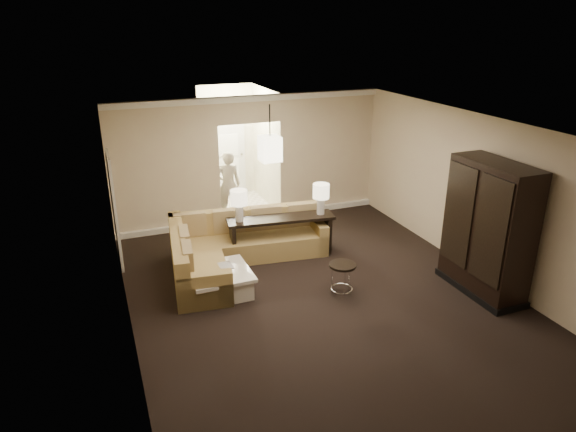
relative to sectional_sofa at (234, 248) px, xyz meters
name	(u,v)px	position (x,y,z in m)	size (l,w,h in m)	color
ground	(328,304)	(1.01, -1.93, -0.35)	(8.00, 8.00, 0.00)	black
wall_back	(251,160)	(1.01, 2.07, 1.05)	(6.00, 0.04, 2.80)	beige
wall_front	(539,392)	(1.01, -5.93, 1.05)	(6.00, 0.04, 2.80)	beige
wall_left	(124,255)	(-1.99, -1.93, 1.05)	(0.04, 8.00, 2.80)	beige
wall_right	(488,200)	(4.01, -1.93, 1.05)	(0.04, 8.00, 2.80)	beige
ceiling	(333,132)	(1.01, -1.93, 2.45)	(6.00, 8.00, 0.02)	white
crown_molding	(250,99)	(1.01, 2.02, 2.38)	(6.00, 0.10, 0.12)	white
baseboard	(253,218)	(1.01, 2.02, -0.29)	(6.00, 0.10, 0.12)	white
side_door	(115,210)	(-1.96, 0.87, 0.70)	(0.05, 0.90, 2.10)	silver
foyer	(234,151)	(1.01, 3.42, 0.95)	(1.44, 2.02, 2.80)	silver
sectional_sofa	(234,248)	(0.00, 0.00, 0.00)	(3.18, 2.44, 0.88)	brown
coffee_table	(220,282)	(-0.50, -0.92, -0.14)	(1.02, 1.02, 0.42)	white
console_table	(281,233)	(0.96, 0.07, 0.12)	(2.08, 0.73, 0.79)	black
armoire	(487,232)	(3.60, -2.44, 0.72)	(0.67, 1.55, 2.23)	black
drink_table	(342,273)	(1.37, -1.71, 0.05)	(0.45, 0.45, 0.56)	black
table_lamp_left	(239,201)	(0.18, 0.18, 0.83)	(0.31, 0.31, 0.60)	silver
table_lamp_right	(321,194)	(1.74, -0.03, 0.83)	(0.31, 0.31, 0.60)	silver
pendant_light	(270,148)	(1.01, 0.77, 1.60)	(0.38, 0.38, 1.09)	black
person	(228,182)	(0.56, 2.37, 0.52)	(0.63, 0.42, 1.74)	beige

